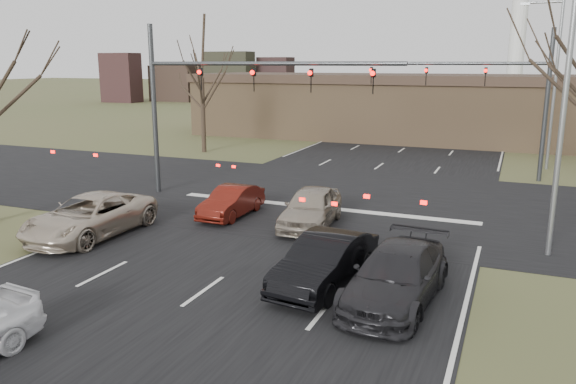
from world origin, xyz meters
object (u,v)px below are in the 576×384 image
mast_arm_far (491,86)px  streetlight_right_near (560,84)px  car_black_hatch (325,262)px  car_silver_ahead (311,207)px  car_charcoal_sedan (396,276)px  car_silver_suv (90,216)px  streetlight_right_far (553,74)px  car_red_ahead (232,202)px  building (444,108)px  mast_arm_near (213,89)px

mast_arm_far → streetlight_right_near: streetlight_right_near is taller
car_black_hatch → car_silver_ahead: bearing=120.8°
mast_arm_far → car_charcoal_sedan: size_ratio=2.21×
car_black_hatch → car_silver_suv: bearing=179.4°
car_silver_suv → car_charcoal_sedan: bearing=-7.3°
streetlight_right_far → car_red_ahead: bearing=-126.5°
car_black_hatch → car_charcoal_sedan: 2.10m
streetlight_right_far → car_charcoal_sedan: bearing=-100.6°
car_silver_suv → building: bearing=75.4°
car_black_hatch → car_silver_ahead: car_silver_ahead is taller
mast_arm_near → car_red_ahead: 5.64m
car_red_ahead → building: bearing=80.4°
mast_arm_far → car_silver_suv: size_ratio=2.04×
building → mast_arm_near: size_ratio=3.50×
car_silver_ahead → car_black_hatch: bearing=-71.4°
mast_arm_far → car_red_ahead: (-9.18, -12.66, -4.40)m
streetlight_right_near → car_charcoal_sedan: (-3.74, -5.60, -4.85)m
car_charcoal_sedan → mast_arm_near: bearing=144.4°
streetlight_right_near → car_black_hatch: streetlight_right_near is taller
streetlight_right_far → car_silver_suv: streetlight_right_far is taller
mast_arm_near → car_black_hatch: bearing=-45.3°
car_charcoal_sedan → car_silver_ahead: size_ratio=1.12×
car_charcoal_sedan → car_red_ahead: (-8.08, 5.95, -0.11)m
building → streetlight_right_near: bearing=-76.3°
streetlight_right_near → car_red_ahead: (-11.82, 0.34, -4.96)m
building → car_silver_suv: bearing=-104.8°
car_silver_suv → car_black_hatch: size_ratio=1.21×
car_charcoal_sedan → car_silver_ahead: (-4.53, 5.80, 0.03)m
car_black_hatch → building: bearing=98.6°
car_silver_suv → car_red_ahead: car_silver_suv is taller
building → car_black_hatch: building is taller
mast_arm_near → car_silver_suv: size_ratio=2.23×
car_silver_suv → car_silver_ahead: bearing=31.4°
streetlight_right_near → mast_arm_far: bearing=101.5°
car_silver_suv → car_black_hatch: 9.58m
car_red_ahead → car_silver_ahead: bearing=-1.8°
mast_arm_far → car_charcoal_sedan: bearing=-93.4°
streetlight_right_near → car_silver_suv: streetlight_right_near is taller
car_silver_suv → mast_arm_far: bearing=53.6°
mast_arm_far → streetlight_right_near: size_ratio=1.11×
building → streetlight_right_near: streetlight_right_near is taller
streetlight_right_near → car_black_hatch: 9.25m
streetlight_right_far → car_black_hatch: size_ratio=2.23×
mast_arm_near → car_charcoal_sedan: 14.11m
building → streetlight_right_far: streetlight_right_far is taller
building → car_charcoal_sedan: building is taller
streetlight_right_far → building: bearing=123.6°
building → car_charcoal_sedan: bearing=-84.8°
streetlight_right_far → car_silver_suv: size_ratio=1.84×
car_black_hatch → car_red_ahead: size_ratio=1.19×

